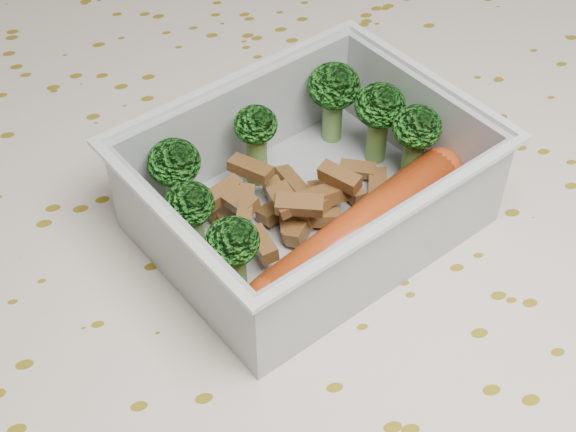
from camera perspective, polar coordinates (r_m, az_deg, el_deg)
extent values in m
cube|color=brown|center=(0.50, 0.70, -4.75)|extent=(1.40, 0.90, 0.04)
cube|color=beige|center=(0.48, 0.73, -3.00)|extent=(1.46, 0.96, 0.01)
cube|color=#B9BEC4|center=(0.49, 1.46, -0.33)|extent=(0.23, 0.20, 0.00)
cube|color=#B9BEC4|center=(0.51, -3.44, 6.56)|extent=(0.17, 0.08, 0.06)
cube|color=#B9BEC4|center=(0.44, 7.32, -2.42)|extent=(0.17, 0.08, 0.06)
cube|color=#B9BEC4|center=(0.52, 9.28, 6.70)|extent=(0.06, 0.12, 0.06)
cube|color=#B9BEC4|center=(0.43, -7.69, -2.72)|extent=(0.06, 0.12, 0.06)
cube|color=silver|center=(0.50, -3.94, 9.72)|extent=(0.18, 0.08, 0.00)
cube|color=silver|center=(0.41, 8.20, 0.18)|extent=(0.18, 0.08, 0.00)
cube|color=silver|center=(0.50, 10.10, 9.75)|extent=(0.06, 0.13, 0.00)
cube|color=silver|center=(0.41, -8.69, -0.05)|extent=(0.06, 0.13, 0.00)
cylinder|color=#608C3F|center=(0.49, -7.78, 1.40)|extent=(0.02, 0.02, 0.03)
ellipsoid|color=#2D8E23|center=(0.47, -8.11, 3.80)|extent=(0.03, 0.03, 0.03)
cylinder|color=#608C3F|center=(0.50, -2.23, 4.11)|extent=(0.02, 0.02, 0.04)
ellipsoid|color=#2D8E23|center=(0.49, -2.32, 6.51)|extent=(0.03, 0.03, 0.02)
cylinder|color=#608C3F|center=(0.54, 3.17, 6.87)|extent=(0.02, 0.02, 0.03)
ellipsoid|color=#2D8E23|center=(0.52, 3.29, 9.22)|extent=(0.03, 0.03, 0.03)
cylinder|color=#608C3F|center=(0.46, -6.72, -1.54)|extent=(0.02, 0.02, 0.04)
ellipsoid|color=#2D8E23|center=(0.44, -7.02, 0.87)|extent=(0.03, 0.03, 0.02)
cylinder|color=#608C3F|center=(0.52, 6.32, 5.45)|extent=(0.02, 0.02, 0.03)
ellipsoid|color=#2D8E23|center=(0.51, 6.57, 7.81)|extent=(0.03, 0.03, 0.03)
cylinder|color=#608C3F|center=(0.44, -3.79, -4.20)|extent=(0.02, 0.02, 0.03)
ellipsoid|color=#2D8E23|center=(0.42, -3.97, -1.80)|extent=(0.03, 0.03, 0.02)
cylinder|color=#608C3F|center=(0.51, 8.81, 3.90)|extent=(0.02, 0.02, 0.03)
ellipsoid|color=#2D8E23|center=(0.49, 9.16, 6.27)|extent=(0.03, 0.03, 0.03)
cube|color=brown|center=(0.46, 0.82, 0.82)|extent=(0.03, 0.02, 0.01)
cube|color=brown|center=(0.47, 0.81, -0.94)|extent=(0.02, 0.02, 0.01)
cube|color=brown|center=(0.49, 2.13, 1.31)|extent=(0.02, 0.03, 0.01)
cube|color=brown|center=(0.51, 4.11, 2.19)|extent=(0.02, 0.03, 0.01)
cube|color=brown|center=(0.46, -3.09, 0.70)|extent=(0.02, 0.03, 0.01)
cube|color=brown|center=(0.51, 4.97, 3.33)|extent=(0.03, 0.02, 0.01)
cube|color=brown|center=(0.50, 0.30, 2.35)|extent=(0.02, 0.03, 0.01)
cube|color=brown|center=(0.48, 3.70, 2.76)|extent=(0.02, 0.03, 0.01)
cube|color=brown|center=(0.49, 0.82, 1.07)|extent=(0.03, 0.03, 0.01)
cube|color=brown|center=(0.49, -5.46, 0.72)|extent=(0.02, 0.03, 0.01)
cube|color=brown|center=(0.46, -3.59, 1.16)|extent=(0.02, 0.03, 0.01)
cube|color=brown|center=(0.48, 0.13, -0.14)|extent=(0.02, 0.03, 0.01)
cube|color=brown|center=(0.45, -1.81, -2.02)|extent=(0.01, 0.02, 0.01)
cube|color=brown|center=(0.49, -0.67, 1.22)|extent=(0.01, 0.03, 0.01)
cube|color=brown|center=(0.48, 2.39, -0.11)|extent=(0.03, 0.02, 0.01)
cube|color=brown|center=(0.51, 6.41, 2.04)|extent=(0.02, 0.03, 0.01)
cube|color=brown|center=(0.48, 2.19, 0.92)|extent=(0.03, 0.03, 0.01)
cube|color=brown|center=(0.49, -0.84, 0.44)|extent=(0.03, 0.02, 0.01)
cube|color=brown|center=(0.49, -2.69, 3.39)|extent=(0.03, 0.03, 0.01)
cube|color=brown|center=(0.48, 2.72, 1.48)|extent=(0.03, 0.02, 0.01)
cube|color=brown|center=(0.48, -4.12, -0.40)|extent=(0.02, 0.03, 0.01)
cube|color=brown|center=(0.47, -5.05, 1.39)|extent=(0.03, 0.03, 0.01)
cube|color=brown|center=(0.47, -0.27, 1.17)|extent=(0.02, 0.02, 0.01)
cylinder|color=#AB3811|center=(0.46, 5.23, -1.02)|extent=(0.14, 0.09, 0.03)
sphere|color=#AB3811|center=(0.50, 10.67, 3.22)|extent=(0.03, 0.03, 0.03)
sphere|color=#AB3811|center=(0.42, -1.24, -6.03)|extent=(0.03, 0.03, 0.03)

